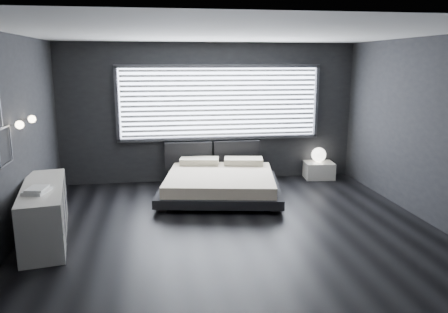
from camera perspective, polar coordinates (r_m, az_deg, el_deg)
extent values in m
plane|color=black|center=(6.61, 1.13, -9.21)|extent=(6.00, 6.00, 0.00)
plane|color=silver|center=(6.16, 1.24, 15.79)|extent=(6.00, 6.00, 0.00)
cube|color=black|center=(8.93, -1.86, 5.71)|extent=(6.00, 0.04, 2.80)
cube|color=black|center=(3.62, 8.68, -4.27)|extent=(6.00, 0.04, 2.80)
cube|color=black|center=(6.45, -26.12, 1.89)|extent=(0.04, 5.50, 2.80)
cube|color=black|center=(7.37, 24.88, 3.16)|extent=(0.04, 5.50, 2.80)
cube|color=white|center=(8.92, -0.56, 7.06)|extent=(4.00, 0.02, 1.38)
cube|color=#47474C|center=(8.83, -13.84, 6.66)|extent=(0.06, 0.08, 1.48)
cube|color=#47474C|center=(9.40, 11.97, 7.06)|extent=(0.06, 0.08, 1.48)
cube|color=#47474C|center=(8.85, -0.55, 11.75)|extent=(4.14, 0.08, 0.06)
cube|color=#47474C|center=(8.98, -0.53, 2.40)|extent=(4.14, 0.08, 0.06)
cube|color=silver|center=(8.86, -0.51, 7.03)|extent=(3.94, 0.03, 1.32)
cube|color=black|center=(8.92, -4.69, 0.25)|extent=(0.96, 0.16, 0.52)
cube|color=black|center=(9.04, 1.65, 0.46)|extent=(0.96, 0.16, 0.52)
cylinder|color=silver|center=(6.45, -25.74, 3.74)|extent=(0.10, 0.02, 0.02)
sphere|color=#FFE5B7|center=(6.43, -25.14, 3.77)|extent=(0.11, 0.11, 0.11)
cylinder|color=silver|center=(7.02, -24.35, 4.47)|extent=(0.10, 0.02, 0.02)
sphere|color=#FFE5B7|center=(7.00, -23.80, 4.50)|extent=(0.11, 0.11, 0.11)
cube|color=#47474C|center=(6.08, -27.17, 5.53)|extent=(0.01, 0.02, 0.46)
cube|color=#47474C|center=(6.13, -26.90, 3.33)|extent=(0.01, 0.46, 0.02)
cube|color=#47474C|center=(6.20, -26.49, -0.87)|extent=(0.01, 0.46, 0.02)
cube|color=#47474C|center=(6.38, -26.07, 1.61)|extent=(0.01, 0.02, 0.46)
cube|color=black|center=(7.36, -7.96, -6.74)|extent=(0.14, 0.14, 0.08)
cube|color=black|center=(7.29, 6.59, -6.88)|extent=(0.14, 0.14, 0.08)
cube|color=black|center=(8.92, -6.26, -3.29)|extent=(0.14, 0.14, 0.08)
cube|color=black|center=(8.86, 5.67, -3.38)|extent=(0.14, 0.14, 0.08)
cube|color=black|center=(8.02, -0.50, -4.14)|extent=(2.46, 2.38, 0.16)
cube|color=beige|center=(7.97, -0.50, -2.94)|extent=(2.21, 2.21, 0.19)
cube|color=beige|center=(8.69, -3.21, -0.58)|extent=(0.82, 0.54, 0.13)
cube|color=beige|center=(8.66, 2.56, -0.61)|extent=(0.82, 0.54, 0.13)
cube|color=silver|center=(9.46, 12.26, -1.75)|extent=(0.64, 0.55, 0.35)
sphere|color=white|center=(9.43, 12.27, 0.23)|extent=(0.30, 0.30, 0.30)
cube|color=silver|center=(6.58, -22.39, -6.75)|extent=(0.85, 1.97, 0.76)
cube|color=#47474C|center=(6.56, -20.02, -6.61)|extent=(0.33, 1.86, 0.74)
cube|color=silver|center=(6.17, -23.25, -4.15)|extent=(0.34, 0.40, 0.04)
cube|color=silver|center=(6.14, -23.23, -3.89)|extent=(0.26, 0.33, 0.03)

